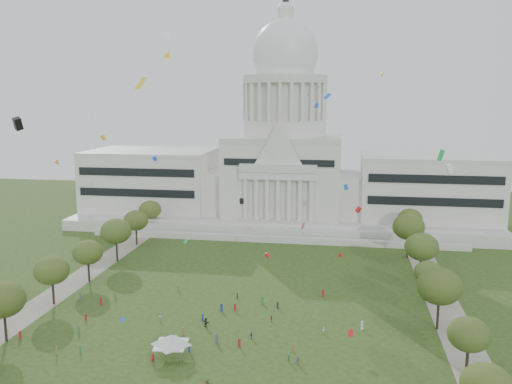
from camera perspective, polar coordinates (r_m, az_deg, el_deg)
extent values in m
plane|color=#2D4417|center=(111.69, -3.90, -16.32)|extent=(400.00, 400.00, 0.00)
cube|color=beige|center=(218.83, 2.97, -2.51)|extent=(160.00, 60.00, 4.00)
cube|color=beige|center=(187.24, 1.84, -4.98)|extent=(130.00, 3.00, 2.00)
cube|color=beige|center=(194.55, 2.15, -3.95)|extent=(140.00, 3.00, 5.00)
cube|color=beige|center=(228.01, -10.90, 1.15)|extent=(50.00, 34.00, 22.00)
cube|color=beige|center=(216.46, 17.60, 0.39)|extent=(50.00, 34.00, 22.00)
cube|color=beige|center=(218.54, -4.15, 0.13)|extent=(12.00, 26.00, 16.00)
cube|color=beige|center=(212.70, 10.15, -0.28)|extent=(12.00, 26.00, 16.00)
cube|color=beige|center=(214.94, 2.98, 1.60)|extent=(44.00, 38.00, 28.00)
cube|color=beige|center=(194.82, 2.33, 1.67)|extent=(28.00, 3.00, 2.40)
cube|color=black|center=(211.85, -12.51, 0.97)|extent=(46.00, 0.40, 11.00)
cube|color=black|center=(199.36, 18.32, 0.14)|extent=(46.00, 0.40, 11.00)
cylinder|color=beige|center=(212.95, 3.03, 6.77)|extent=(32.00, 32.00, 6.00)
cylinder|color=beige|center=(212.61, 3.05, 9.46)|extent=(28.00, 28.00, 14.00)
cylinder|color=beige|center=(212.70, 3.07, 11.75)|extent=(32.40, 32.40, 3.00)
cylinder|color=beige|center=(212.93, 3.09, 13.23)|extent=(22.00, 22.00, 8.00)
ellipsoid|color=silver|center=(213.19, 3.10, 14.30)|extent=(25.00, 25.00, 26.20)
cylinder|color=beige|center=(214.61, 3.14, 17.90)|extent=(6.00, 6.00, 5.00)
ellipsoid|color=silver|center=(215.04, 3.14, 18.69)|extent=(6.40, 6.40, 5.12)
cylinder|color=black|center=(215.51, 3.15, 19.48)|extent=(2.40, 2.40, 2.00)
cube|color=gray|center=(154.13, -19.11, -9.27)|extent=(8.00, 160.00, 0.04)
cube|color=gray|center=(138.83, 19.28, -11.45)|extent=(8.00, 160.00, 0.04)
cylinder|color=black|center=(125.02, -24.87, -12.86)|extent=(0.56, 0.56, 5.75)
ellipsoid|color=#384817|center=(122.87, -25.08, -10.23)|extent=(8.86, 8.86, 7.25)
cylinder|color=black|center=(108.98, 21.33, -16.29)|extent=(0.56, 0.56, 4.92)
ellipsoid|color=#344819|center=(106.83, 21.51, -13.78)|extent=(7.58, 7.58, 6.20)
cylinder|color=black|center=(141.46, -20.56, -9.95)|extent=(0.56, 0.56, 5.47)
ellipsoid|color=#3E4F1C|center=(139.64, -20.71, -7.71)|extent=(8.42, 8.42, 6.89)
cylinder|color=black|center=(125.55, 18.59, -12.22)|extent=(0.56, 0.56, 6.20)
ellipsoid|color=#354817|center=(123.27, 18.76, -9.39)|extent=(9.55, 9.55, 7.82)
cylinder|color=black|center=(154.83, -17.19, -8.06)|extent=(0.56, 0.56, 5.27)
ellipsoid|color=#3D521B|center=(153.23, -17.29, -6.07)|extent=(8.12, 8.12, 6.65)
cylinder|color=black|center=(141.61, 17.57, -9.95)|extent=(0.56, 0.56, 4.56)
ellipsoid|color=#3C4E1E|center=(140.07, 17.68, -8.09)|extent=(7.01, 7.01, 5.74)
cylinder|color=black|center=(170.70, -14.43, -6.10)|extent=(0.56, 0.56, 6.03)
ellipsoid|color=#3B501E|center=(169.06, -14.53, -4.02)|extent=(9.29, 9.29, 7.60)
cylinder|color=black|center=(156.03, 16.92, -7.77)|extent=(0.56, 0.56, 5.97)
ellipsoid|color=#38521C|center=(154.26, 17.04, -5.53)|extent=(9.19, 9.19, 7.52)
cylinder|color=black|center=(187.70, -12.47, -4.65)|extent=(0.56, 0.56, 5.41)
ellipsoid|color=#3C4C1C|center=(186.35, -12.54, -2.94)|extent=(8.33, 8.33, 6.81)
cylinder|color=black|center=(174.98, 15.66, -5.70)|extent=(0.56, 0.56, 6.37)
ellipsoid|color=#354817|center=(173.31, 15.76, -3.55)|extent=(9.82, 9.82, 8.03)
cylinder|color=black|center=(204.69, -11.03, -3.38)|extent=(0.56, 0.56, 5.32)
ellipsoid|color=#3C521A|center=(203.47, -11.09, -1.84)|extent=(8.19, 8.19, 6.70)
cylinder|color=black|center=(192.61, 15.81, -4.41)|extent=(0.56, 0.56, 5.47)
ellipsoid|color=#384C18|center=(191.28, 15.90, -2.73)|extent=(8.42, 8.42, 6.89)
cylinder|color=#4C4C4C|center=(108.30, -10.82, -16.65)|extent=(0.12, 0.12, 2.46)
cylinder|color=#4C4C4C|center=(106.67, -7.91, -17.00)|extent=(0.12, 0.12, 2.46)
cylinder|color=#4C4C4C|center=(112.95, -9.83, -15.45)|extent=(0.12, 0.12, 2.46)
cylinder|color=#4C4C4C|center=(111.38, -7.05, -15.75)|extent=(0.12, 0.12, 2.46)
cube|color=silver|center=(109.20, -8.92, -15.58)|extent=(6.38, 6.38, 0.20)
pyramid|color=silver|center=(108.74, -8.94, -15.06)|extent=(8.94, 8.94, 1.97)
imported|color=silver|center=(121.96, 11.10, -13.61)|extent=(1.14, 1.18, 2.04)
imported|color=silver|center=(118.93, 7.17, -14.25)|extent=(0.86, 0.65, 1.57)
imported|color=#33723F|center=(107.11, 3.44, -17.01)|extent=(1.12, 1.27, 1.76)
imported|color=navy|center=(115.90, -0.51, -14.84)|extent=(0.57, 0.95, 1.56)
imported|color=#26262B|center=(121.65, -5.30, -13.52)|extent=(1.99, 1.69, 2.04)
imported|color=#B21E1E|center=(108.43, -10.82, -16.79)|extent=(0.83, 0.84, 1.87)
imported|color=silver|center=(126.43, -10.06, -12.77)|extent=(0.99, 0.82, 1.74)
imported|color=#4C4C51|center=(106.20, 4.46, -17.24)|extent=(1.25, 1.33, 1.87)
imported|color=#B21E1E|center=(123.76, 1.63, -13.19)|extent=(0.55, 0.91, 1.49)
imported|color=olive|center=(99.13, -5.12, -19.45)|extent=(1.64, 1.09, 1.65)
cube|color=#B21E1E|center=(125.90, -23.59, -13.63)|extent=(0.35, 0.47, 1.58)
cube|color=#B21E1E|center=(112.47, -1.76, -15.59)|extent=(0.56, 0.55, 1.84)
cube|color=#B21E1E|center=(138.98, 7.10, -10.52)|extent=(0.57, 0.54, 1.84)
cube|color=#B21E1E|center=(130.01, -17.49, -12.47)|extent=(0.28, 0.44, 1.60)
cube|color=#33723F|center=(141.15, -14.59, -10.53)|extent=(0.26, 0.40, 1.47)
cube|color=olive|center=(116.32, -20.25, -15.39)|extent=(0.49, 0.51, 1.65)
cube|color=#4C4C51|center=(142.36, -8.17, -10.09)|extent=(0.33, 0.46, 1.59)
cube|color=#4C4C51|center=(142.10, -17.99, -10.49)|extent=(0.54, 0.54, 1.79)
cube|color=navy|center=(111.42, -7.05, -15.98)|extent=(0.34, 0.47, 1.62)
cube|color=#26262B|center=(131.02, 2.30, -11.83)|extent=(0.47, 0.45, 1.52)
cube|color=#33723F|center=(133.54, 0.66, -11.33)|extent=(0.42, 0.54, 1.77)
cube|color=olive|center=(110.71, 3.98, -16.08)|extent=(0.51, 0.54, 1.73)
cube|color=navy|center=(129.43, -3.65, -12.05)|extent=(0.53, 0.57, 1.83)
cube|color=#33723F|center=(115.35, -17.99, -15.52)|extent=(0.44, 0.44, 1.46)
cube|color=#4C4C51|center=(114.12, -4.17, -15.19)|extent=(0.53, 0.36, 1.91)
cube|color=olive|center=(118.44, -7.66, -14.32)|extent=(0.47, 0.54, 1.74)
cube|color=#B21E1E|center=(129.72, -2.22, -12.00)|extent=(0.51, 0.54, 1.75)
cube|color=#26262B|center=(136.80, -1.98, -10.87)|extent=(0.37, 0.45, 1.45)
cube|color=navy|center=(124.52, -5.63, -13.01)|extent=(0.36, 0.51, 1.79)
cube|color=#33723F|center=(124.37, -18.18, -13.56)|extent=(0.47, 0.34, 1.63)
cube|color=#B21E1E|center=(137.85, -16.01, -11.01)|extent=(0.58, 0.51, 1.87)
cube|color=#33723F|center=(146.16, -17.05, -9.89)|extent=(0.39, 0.50, 1.65)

